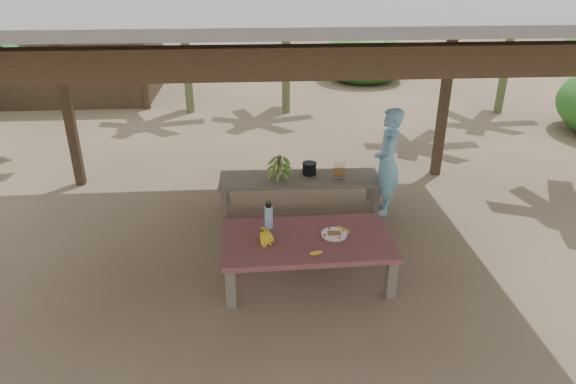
{
  "coord_description": "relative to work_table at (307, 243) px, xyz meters",
  "views": [
    {
      "loc": [
        -0.13,
        -5.16,
        3.25
      ],
      "look_at": [
        0.25,
        0.06,
        0.8
      ],
      "focal_mm": 32.0,
      "sensor_mm": 36.0,
      "label": 1
    }
  ],
  "objects": [
    {
      "name": "hut",
      "position": [
        -4.92,
        8.47,
        0.67
      ],
      "size": [
        4.4,
        3.43,
        2.85
      ],
      "color": "black",
      "rests_on": "ground"
    },
    {
      "name": "water_flask",
      "position": [
        -0.4,
        0.27,
        0.2
      ],
      "size": [
        0.09,
        0.09,
        0.33
      ],
      "color": "#4094C9",
      "rests_on": "work_table"
    },
    {
      "name": "green_banana_stalk",
      "position": [
        -0.19,
        1.74,
        0.18
      ],
      "size": [
        0.3,
        0.3,
        0.34
      ],
      "primitive_type": null,
      "rotation": [
        0.0,
        0.0,
        -0.02
      ],
      "color": "#598C2D",
      "rests_on": "bench"
    },
    {
      "name": "cooking_pot",
      "position": [
        0.23,
        1.84,
        0.1
      ],
      "size": [
        0.19,
        0.19,
        0.16
      ],
      "primitive_type": "cylinder",
      "color": "black",
      "rests_on": "bench"
    },
    {
      "name": "work_table",
      "position": [
        0.0,
        0.0,
        0.0
      ],
      "size": [
        1.82,
        1.04,
        0.5
      ],
      "rotation": [
        0.0,
        0.0,
        0.02
      ],
      "color": "brown",
      "rests_on": "ground"
    },
    {
      "name": "pavilion",
      "position": [
        -0.43,
        0.45,
        2.34
      ],
      "size": [
        6.6,
        5.6,
        2.95
      ],
      "color": "black",
      "rests_on": "ground"
    },
    {
      "name": "plate",
      "position": [
        0.29,
        0.03,
        0.08
      ],
      "size": [
        0.28,
        0.28,
        0.04
      ],
      "color": "white",
      "rests_on": "work_table"
    },
    {
      "name": "ground",
      "position": [
        -0.42,
        0.47,
        -0.43
      ],
      "size": [
        80.0,
        80.0,
        0.0
      ],
      "primitive_type": "plane",
      "color": "brown",
      "rests_on": "ground"
    },
    {
      "name": "banana_plant_n",
      "position": [
        0.22,
        6.44,
        1.85
      ],
      "size": [
        1.8,
        1.8,
        2.76
      ],
      "color": "#596638",
      "rests_on": "ground"
    },
    {
      "name": "loose_banana_front",
      "position": [
        0.05,
        -0.34,
        0.09
      ],
      "size": [
        0.16,
        0.11,
        0.04
      ],
      "primitive_type": "ellipsoid",
      "rotation": [
        0.0,
        0.0,
        2.01
      ],
      "color": "yellow",
      "rests_on": "work_table"
    },
    {
      "name": "skewer_rack",
      "position": [
        0.61,
        1.67,
        0.14
      ],
      "size": [
        0.18,
        0.08,
        0.24
      ],
      "primitive_type": null,
      "rotation": [
        0.0,
        0.0,
        -0.02
      ],
      "color": "#A57F47",
      "rests_on": "bench"
    },
    {
      "name": "woman",
      "position": [
        1.23,
        1.52,
        0.3
      ],
      "size": [
        0.48,
        0.61,
        1.46
      ],
      "primitive_type": "imported",
      "rotation": [
        0.0,
        0.0,
        -1.83
      ],
      "color": "#67A7C4",
      "rests_on": "ground"
    },
    {
      "name": "loose_banana_side",
      "position": [
        0.41,
        0.12,
        0.09
      ],
      "size": [
        0.16,
        0.14,
        0.04
      ],
      "primitive_type": "ellipsoid",
      "rotation": [
        0.0,
        0.0,
        0.9
      ],
      "color": "yellow",
      "rests_on": "work_table"
    },
    {
      "name": "ripe_banana_bunch",
      "position": [
        -0.49,
        -0.04,
        0.14
      ],
      "size": [
        0.26,
        0.22,
        0.15
      ],
      "primitive_type": null,
      "rotation": [
        0.0,
        0.0,
        -0.01
      ],
      "color": "yellow",
      "rests_on": "work_table"
    },
    {
      "name": "bench",
      "position": [
        0.08,
        1.73,
        -0.04
      ],
      "size": [
        2.21,
        0.64,
        0.45
      ],
      "rotation": [
        0.0,
        0.0,
        -0.02
      ],
      "color": "brown",
      "rests_on": "ground"
    }
  ]
}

